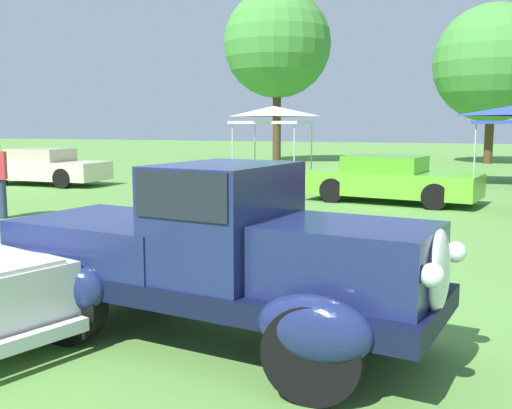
# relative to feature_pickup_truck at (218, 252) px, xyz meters

# --- Properties ---
(ground_plane) EXTENTS (120.00, 120.00, 0.00)m
(ground_plane) POSITION_rel_feature_pickup_truck_xyz_m (-0.38, 0.58, -0.86)
(ground_plane) COLOR #568C3D
(feature_pickup_truck) EXTENTS (4.43, 2.29, 1.70)m
(feature_pickup_truck) POSITION_rel_feature_pickup_truck_xyz_m (0.00, 0.00, 0.00)
(feature_pickup_truck) COLOR black
(feature_pickup_truck) RESTS_ON ground_plane
(show_car_cream) EXTENTS (4.24, 1.76, 1.22)m
(show_car_cream) POSITION_rel_feature_pickup_truck_xyz_m (-11.46, 11.37, -0.26)
(show_car_cream) COLOR beige
(show_car_cream) RESTS_ON ground_plane
(show_car_lime) EXTENTS (4.68, 2.45, 1.22)m
(show_car_lime) POSITION_rel_feature_pickup_truck_xyz_m (0.12, 10.79, -0.26)
(show_car_lime) COLOR #60C62D
(show_car_lime) RESTS_ON ground_plane
(canopy_tent_left_field) EXTENTS (2.61, 2.61, 2.71)m
(canopy_tent_left_field) POSITION_rel_feature_pickup_truck_xyz_m (-4.98, 16.35, 1.56)
(canopy_tent_left_field) COLOR #B7B7BC
(canopy_tent_left_field) RESTS_ON ground_plane
(treeline_far_left) EXTENTS (5.60, 5.60, 8.98)m
(treeline_far_left) POSITION_rel_feature_pickup_truck_xyz_m (-7.80, 25.28, 5.30)
(treeline_far_left) COLOR #47331E
(treeline_far_left) RESTS_ON ground_plane
(treeline_mid_left) EXTENTS (5.94, 5.94, 8.07)m
(treeline_mid_left) POSITION_rel_feature_pickup_truck_xyz_m (2.78, 28.14, 4.22)
(treeline_mid_left) COLOR #47331E
(treeline_mid_left) RESTS_ON ground_plane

